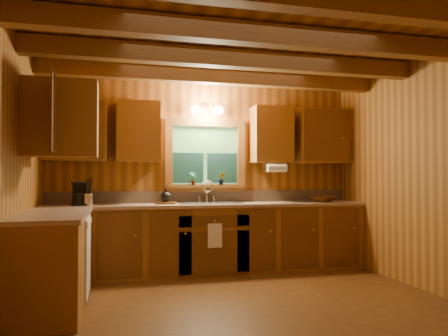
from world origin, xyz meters
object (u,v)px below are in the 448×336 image
sink (209,207)px  coffee_maker (79,194)px  wicker_basket (322,199)px  cutting_board (166,203)px

sink → coffee_maker: (-1.63, -0.03, 0.19)m
sink → coffee_maker: bearing=-179.0°
sink → wicker_basket: (1.59, -0.09, 0.09)m
coffee_maker → cutting_board: (1.06, 0.05, -0.13)m
coffee_maker → wicker_basket: 3.22m
coffee_maker → wicker_basket: bearing=-13.7°
cutting_board → wicker_basket: size_ratio=0.77×
wicker_basket → cutting_board: bearing=177.3°
coffee_maker → cutting_board: size_ratio=1.11×
sink → coffee_maker: size_ratio=2.85×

